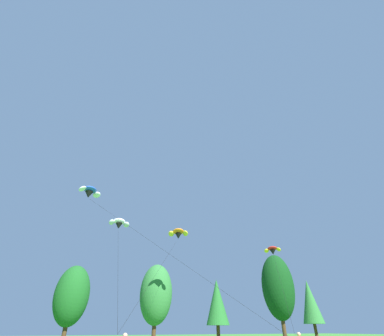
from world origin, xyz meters
TOP-DOWN VIEW (x-y plane):
  - treeline_tree_d at (-5.59, 46.63)m, footprint 4.28×4.28m
  - treeline_tree_e at (5.55, 46.22)m, footprint 4.55×4.55m
  - treeline_tree_f at (16.41, 47.67)m, footprint 3.58×3.58m
  - treeline_tree_g at (28.03, 46.07)m, footprint 5.51×5.51m
  - treeline_tree_h at (38.01, 48.78)m, footprint 3.88×3.88m
  - parafoil_kite_high_white at (-3.06, 34.94)m, footprint 3.36×15.35m
  - parafoil_kite_mid_red_yellow at (16.97, 33.69)m, footprint 12.98×15.46m
  - parafoil_kite_far_orange at (5.60, 38.72)m, footprint 12.11×19.74m
  - parafoil_kite_low_blue_white at (-6.90, 31.88)m, footprint 13.06×13.54m

SIDE VIEW (x-z plane):
  - treeline_tree_d at x=-5.59m, z-range 0.97..10.16m
  - treeline_tree_f at x=16.41m, z-range 1.14..10.15m
  - treeline_tree_e at x=5.55m, z-range 1.07..11.26m
  - treeline_tree_h at x=38.01m, z-range 1.31..11.66m
  - treeline_tree_g at x=28.03m, z-range 1.45..15.19m
  - parafoil_kite_mid_red_yellow at x=16.97m, z-range 5.69..15.87m
  - parafoil_kite_high_white at x=-3.06m, z-range 6.40..17.26m
  - parafoil_kite_far_orange at x=5.60m, z-range 6.89..18.91m
  - parafoil_kite_low_blue_white at x=-6.90m, z-range 7.09..20.03m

